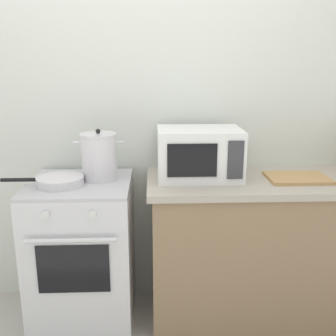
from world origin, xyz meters
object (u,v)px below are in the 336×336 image
(stock_pot, at_px, (99,156))
(cutting_board, at_px, (298,178))
(frying_pan, at_px, (59,181))
(microwave, at_px, (199,153))
(stove, at_px, (83,253))

(stock_pot, relative_size, cutting_board, 0.85)
(frying_pan, bearing_deg, microwave, 9.45)
(stock_pot, height_order, frying_pan, stock_pot)
(frying_pan, bearing_deg, cutting_board, 2.36)
(stock_pot, bearing_deg, cutting_board, -2.90)
(stove, height_order, frying_pan, frying_pan)
(frying_pan, bearing_deg, stock_pot, 28.42)
(frying_pan, height_order, cutting_board, frying_pan)
(cutting_board, bearing_deg, frying_pan, -177.64)
(stock_pot, xyz_separation_m, microwave, (0.60, 0.02, 0.01))
(frying_pan, distance_m, cutting_board, 1.41)
(stove, bearing_deg, stock_pot, 27.74)
(frying_pan, xyz_separation_m, microwave, (0.82, 0.14, 0.12))
(stock_pot, distance_m, cutting_board, 1.20)
(stock_pot, bearing_deg, frying_pan, -151.58)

